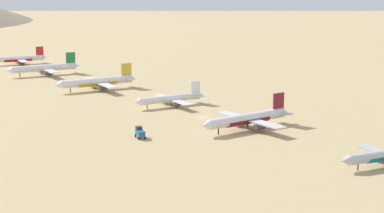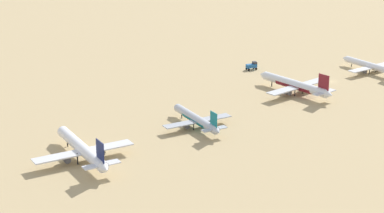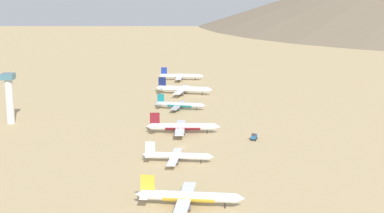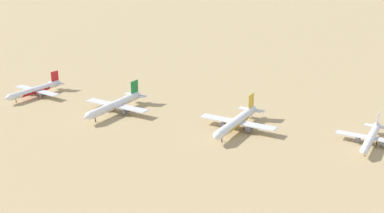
{
  "view_description": "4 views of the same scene",
  "coord_description": "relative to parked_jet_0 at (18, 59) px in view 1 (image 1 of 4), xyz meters",
  "views": [
    {
      "loc": [
        152.16,
        201.92,
        56.28
      ],
      "look_at": [
        0.72,
        -6.05,
        3.51
      ],
      "focal_mm": 60.72,
      "sensor_mm": 36.0,
      "label": 1
    },
    {
      "loc": [
        -194.35,
        247.93,
        94.06
      ],
      "look_at": [
        5.4,
        78.93,
        4.06
      ],
      "focal_mm": 65.94,
      "sensor_mm": 36.0,
      "label": 2
    },
    {
      "loc": [
        9.59,
        -294.61,
        87.77
      ],
      "look_at": [
        3.32,
        69.74,
        5.76
      ],
      "focal_mm": 55.82,
      "sensor_mm": 36.0,
      "label": 3
    },
    {
      "loc": [
        191.05,
        -18.58,
        78.72
      ],
      "look_at": [
        -2.71,
        -103.98,
        5.47
      ],
      "focal_mm": 45.76,
      "sensor_mm": 36.0,
      "label": 4
    }
  ],
  "objects": [
    {
      "name": "ground_plane",
      "position": [
        -1.24,
        191.62,
        -3.55
      ],
      "size": [
        2321.27,
        2321.27,
        0.0
      ],
      "primitive_type": "plane",
      "color": "tan"
    },
    {
      "name": "parked_jet_0",
      "position": [
        0.0,
        0.0,
        0.0
      ],
      "size": [
        36.87,
        30.17,
        10.67
      ],
      "color": "white",
      "rests_on": "ground"
    },
    {
      "name": "parked_jet_1",
      "position": [
        4.93,
        51.92,
        0.54
      ],
      "size": [
        42.16,
        34.38,
        12.16
      ],
      "color": "white",
      "rests_on": "ground"
    },
    {
      "name": "parked_jet_2",
      "position": [
        3.15,
        111.61,
        0.54
      ],
      "size": [
        42.62,
        34.71,
        12.29
      ],
      "color": "white",
      "rests_on": "ground"
    },
    {
      "name": "parked_jet_3",
      "position": [
        -3.59,
        165.83,
        -0.21
      ],
      "size": [
        34.42,
        28.01,
        9.92
      ],
      "color": "white",
      "rests_on": "ground"
    },
    {
      "name": "parked_jet_4",
      "position": [
        -2.59,
        217.7,
        0.44
      ],
      "size": [
        41.44,
        33.55,
        11.99
      ],
      "color": "silver",
      "rests_on": "ground"
    },
    {
      "name": "service_truck",
      "position": [
        36.33,
        205.34,
        -1.47
      ],
      "size": [
        3.94,
        5.63,
        3.9
      ],
      "color": "#1E5999",
      "rests_on": "ground"
    }
  ]
}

